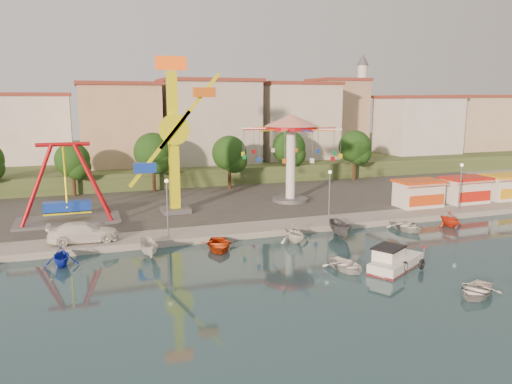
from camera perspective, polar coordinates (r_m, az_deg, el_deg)
name	(u,v)px	position (r m, az deg, el deg)	size (l,w,h in m)	color
ground	(313,283)	(35.99, 6.53, -10.25)	(200.00, 200.00, 0.00)	#142F37
quay_deck	(167,167)	(94.20, -10.14, 2.83)	(200.00, 100.00, 0.60)	#9E998E
asphalt_pad	(209,197)	(63.17, -5.39, -0.54)	(90.00, 28.00, 0.01)	#4C4944
hill_terrace	(163,158)	(98.95, -10.64, 3.88)	(200.00, 60.00, 3.00)	#384C26
pirate_ship_ride	(66,185)	(52.80, -20.91, 0.77)	(10.00, 5.00, 8.00)	#59595E
kamikaze_tower	(177,140)	(53.79, -9.02, 5.91)	(6.69, 3.10, 16.50)	#59595E
wave_swinger	(291,138)	(59.30, 4.02, 6.16)	(11.60, 11.60, 10.40)	#59595E
booth_left	(418,193)	(59.96, 18.07, -0.11)	(5.40, 3.78, 3.08)	white
booth_mid	(465,190)	(64.22, 22.82, 0.26)	(5.40, 3.78, 3.08)	white
booth_right	(506,187)	(68.47, 26.64, 0.56)	(5.40, 3.78, 3.08)	white
lamp_post_1	(167,210)	(44.78, -10.09, -2.03)	(0.14, 0.14, 5.00)	#59595E
lamp_post_2	(329,198)	(49.81, 8.38, -0.70)	(0.14, 0.14, 5.00)	#59595E
lamp_post_3	(460,189)	(58.91, 22.30, 0.36)	(0.14, 0.14, 5.00)	#59595E
tree_1	(72,160)	(66.85, -20.25, 3.45)	(4.35, 4.35, 6.80)	#382314
tree_2	(153,152)	(66.93, -11.69, 4.51)	(5.02, 5.02, 7.85)	#382314
tree_3	(229,153)	(67.63, -3.07, 4.47)	(4.68, 4.68, 7.32)	#382314
tree_4	(289,147)	(73.78, 3.77, 5.12)	(4.86, 4.86, 7.60)	#382314
tree_5	(355,147)	(76.68, 11.22, 5.12)	(4.83, 4.83, 7.54)	#382314
building_1	(35,136)	(81.99, -23.99, 5.88)	(12.33, 9.01, 8.63)	silver
building_2	(124,125)	(82.51, -14.83, 7.37)	(11.95, 9.28, 11.23)	tan
building_3	(214,131)	(81.75, -4.87, 6.94)	(12.59, 10.50, 9.20)	beige
building_4	(282,128)	(89.25, 3.03, 7.28)	(10.75, 9.23, 9.24)	beige
building_5	(354,122)	(93.45, 11.11, 7.85)	(12.77, 10.96, 11.21)	tan
building_6	(414,118)	(98.65, 17.56, 8.03)	(8.23, 8.98, 12.36)	silver
building_7	(447,126)	(109.97, 20.96, 7.10)	(11.59, 10.93, 8.76)	beige
minaret	(361,100)	(98.36, 11.96, 10.25)	(2.80, 2.80, 18.00)	silver
cabin_motorboat	(394,262)	(39.78, 15.54, -7.73)	(5.79, 4.59, 1.93)	white
rowboat_a	(346,265)	(38.71, 10.26, -8.23)	(2.66, 3.72, 0.77)	white
rowboat_b	(476,290)	(36.36, 23.85, -10.24)	(2.70, 3.78, 0.78)	silver
van	(83,232)	(45.60, -19.12, -4.36)	(2.40, 5.90, 1.71)	white
moored_boat_1	(61,256)	(41.77, -21.38, -6.81)	(2.59, 3.00, 1.58)	#152CC0
moored_boat_2	(149,248)	(42.03, -12.12, -6.33)	(1.35, 3.60, 1.39)	silver
moored_boat_3	(219,245)	(43.17, -4.30, -6.03)	(2.97, 4.16, 0.86)	red
moored_boat_4	(294,233)	(45.31, 4.35, -4.65)	(2.84, 3.29, 1.73)	white
moored_boat_5	(340,229)	(47.39, 9.63, -4.21)	(1.51, 4.02, 1.55)	#4E4F53
moored_boat_6	(407,226)	(51.39, 16.87, -3.76)	(2.90, 4.06, 0.84)	white
moored_boat_7	(450,219)	(54.46, 21.26, -2.86)	(2.52, 2.92, 1.54)	red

